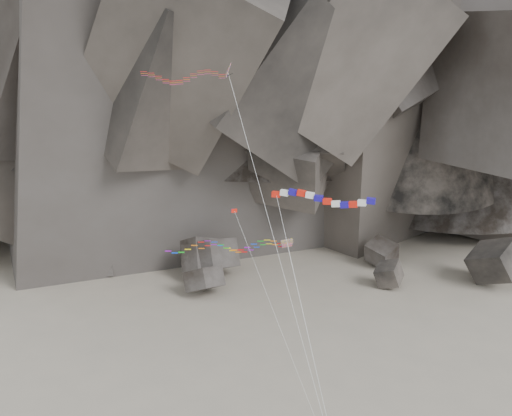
{
  "coord_description": "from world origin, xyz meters",
  "views": [
    {
      "loc": [
        -0.13,
        -54.09,
        37.29
      ],
      "look_at": [
        0.88,
        6.0,
        19.53
      ],
      "focal_mm": 45.0,
      "sensor_mm": 36.0,
      "label": 1
    }
  ],
  "objects_px": {
    "banner_kite": "(323,200)",
    "pennant_kite": "(256,267)",
    "parafoil_kite": "(223,246)",
    "delta_kite": "(181,76)"
  },
  "relations": [
    {
      "from": "delta_kite",
      "to": "pennant_kite",
      "type": "xyz_separation_m",
      "value": [
        6.47,
        -2.1,
        -16.92
      ]
    },
    {
      "from": "banner_kite",
      "to": "pennant_kite",
      "type": "height_order",
      "value": "banner_kite"
    },
    {
      "from": "banner_kite",
      "to": "pennant_kite",
      "type": "distance_m",
      "value": 8.61
    },
    {
      "from": "delta_kite",
      "to": "parafoil_kite",
      "type": "xyz_separation_m",
      "value": [
        3.39,
        -0.08,
        -15.57
      ]
    },
    {
      "from": "delta_kite",
      "to": "banner_kite",
      "type": "relative_size",
      "value": 1.54
    },
    {
      "from": "pennant_kite",
      "to": "delta_kite",
      "type": "bearing_deg",
      "value": 142.43
    },
    {
      "from": "delta_kite",
      "to": "parafoil_kite",
      "type": "bearing_deg",
      "value": -4.86
    },
    {
      "from": "banner_kite",
      "to": "parafoil_kite",
      "type": "distance_m",
      "value": 10.33
    },
    {
      "from": "delta_kite",
      "to": "banner_kite",
      "type": "bearing_deg",
      "value": -9.52
    },
    {
      "from": "banner_kite",
      "to": "pennant_kite",
      "type": "xyz_separation_m",
      "value": [
        -5.99,
        -0.78,
        -6.13
      ]
    }
  ]
}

